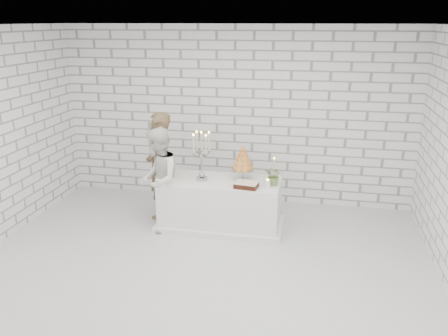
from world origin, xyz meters
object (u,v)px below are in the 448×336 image
bride (159,180)px  croquembouche (243,163)px  candelabra (202,156)px  cake_table (220,203)px  groom (159,166)px

bride → croquembouche: size_ratio=3.00×
candelabra → cake_table: bearing=7.3°
cake_table → bride: bearing=-162.9°
cake_table → candelabra: size_ratio=2.38×
candelabra → bride: bearing=-158.7°
groom → bride: bearing=12.9°
croquembouche → cake_table: bearing=-160.5°
groom → candelabra: groom is taller
candelabra → croquembouche: candelabra is taller
croquembouche → groom: bearing=176.3°
cake_table → croquembouche: bearing=19.5°
candelabra → groom: bearing=162.6°
cake_table → candelabra: bearing=-172.7°
cake_table → croquembouche: 0.72m
groom → bride: 0.50m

